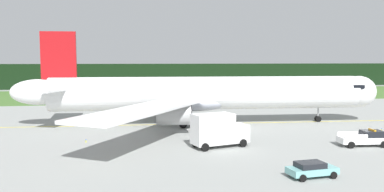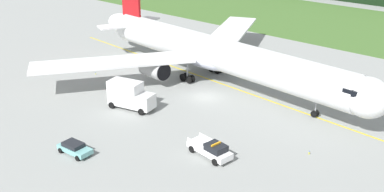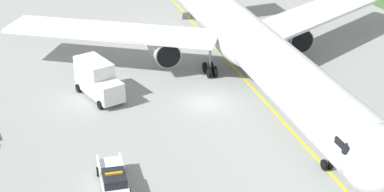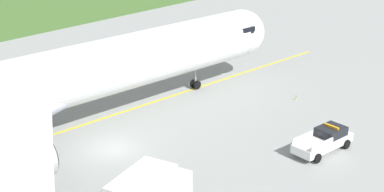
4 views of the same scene
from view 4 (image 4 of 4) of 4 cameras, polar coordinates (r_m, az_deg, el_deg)
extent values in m
plane|color=gray|center=(45.51, -7.95, -5.40)|extent=(320.00, 320.00, 0.00)
cube|color=yellow|center=(48.54, -15.16, -4.21)|extent=(74.63, 5.64, 0.01)
cylinder|color=white|center=(46.77, -15.70, 1.05)|extent=(46.99, 8.34, 5.01)
ellipsoid|color=white|center=(61.12, 4.90, 6.41)|extent=(5.85, 5.39, 5.01)
ellipsoid|color=#B3B7C6|center=(46.33, -18.07, -1.24)|extent=(12.69, 6.13, 2.75)
cube|color=black|center=(60.04, 4.15, 7.03)|extent=(2.14, 4.87, 0.70)
cylinder|color=#B3B3B3|center=(38.73, -17.34, -6.77)|extent=(4.66, 3.15, 2.83)
cylinder|color=black|center=(39.60, -14.39, -5.81)|extent=(0.31, 2.61, 2.61)
cylinder|color=gray|center=(57.50, 0.35, 2.24)|extent=(0.20, 0.20, 2.23)
cylinder|color=black|center=(58.04, 0.17, 1.26)|extent=(0.91, 0.28, 0.90)
cylinder|color=black|center=(57.69, 0.52, 1.13)|extent=(0.91, 0.28, 0.90)
cylinder|color=gray|center=(43.86, -17.15, -4.76)|extent=(0.28, 0.28, 2.23)
cylinder|color=black|center=(44.88, -16.40, -5.65)|extent=(1.22, 0.38, 1.20)
cylinder|color=black|center=(44.31, -15.98, -5.96)|extent=(1.22, 0.38, 1.20)
cylinder|color=black|center=(44.37, -18.00, -6.16)|extent=(1.22, 0.38, 1.20)
cylinder|color=black|center=(43.80, -17.60, -6.48)|extent=(1.22, 0.38, 1.20)
cube|color=white|center=(45.68, 13.11, -4.65)|extent=(5.70, 2.52, 0.70)
cube|color=black|center=(46.13, 13.93, -3.50)|extent=(2.39, 2.00, 0.70)
cube|color=white|center=(44.95, 11.23, -4.12)|extent=(2.64, 0.39, 0.45)
cube|color=white|center=(43.98, 13.07, -4.85)|extent=(2.64, 0.39, 0.45)
cube|color=orange|center=(45.96, 13.97, -3.01)|extent=(0.35, 1.35, 0.16)
cylinder|color=black|center=(47.73, 13.50, -3.99)|extent=(0.78, 0.32, 0.76)
cylinder|color=black|center=(46.75, 15.42, -4.73)|extent=(0.78, 0.32, 0.76)
cylinder|color=black|center=(44.99, 10.64, -5.36)|extent=(0.78, 0.32, 0.76)
cylinder|color=black|center=(43.95, 12.61, -6.18)|extent=(0.78, 0.32, 0.76)
cube|color=silver|center=(37.13, -2.31, -9.14)|extent=(2.46, 2.81, 2.00)
cylinder|color=yellow|center=(55.86, 10.52, -0.23)|extent=(0.10, 0.10, 0.35)
sphere|color=blue|center=(55.78, 10.54, -0.01)|extent=(0.12, 0.12, 0.12)
camera|label=1|loc=(23.63, 95.62, -30.22)|focal=36.05mm
camera|label=2|loc=(65.69, 58.18, 16.10)|focal=41.94mm
camera|label=3|loc=(76.74, 37.33, 22.43)|focal=56.36mm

